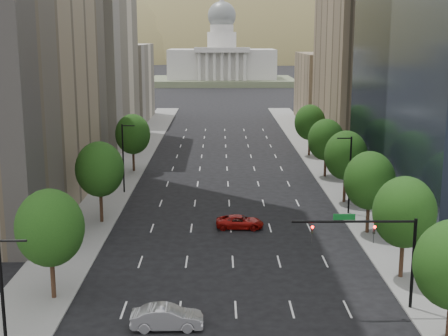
{
  "coord_description": "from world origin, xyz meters",
  "views": [
    {
      "loc": [
        -1.22,
        -12.85,
        19.92
      ],
      "look_at": [
        -0.77,
        43.0,
        8.0
      ],
      "focal_mm": 49.74,
      "sensor_mm": 36.0,
      "label": 1
    }
  ],
  "objects_px": {
    "traffic_signal": "(381,243)",
    "capitol": "(222,64)",
    "car_silver": "(167,317)",
    "car_red_far": "(240,222)"
  },
  "relations": [
    {
      "from": "capitol",
      "to": "car_silver",
      "type": "bearing_deg",
      "value": -91.25
    },
    {
      "from": "car_red_far",
      "to": "car_silver",
      "type": "bearing_deg",
      "value": 168.29
    },
    {
      "from": "traffic_signal",
      "to": "car_silver",
      "type": "relative_size",
      "value": 1.82
    },
    {
      "from": "capitol",
      "to": "car_silver",
      "type": "distance_m",
      "value": 222.89
    },
    {
      "from": "car_silver",
      "to": "car_red_far",
      "type": "relative_size",
      "value": 1.0
    },
    {
      "from": "traffic_signal",
      "to": "car_red_far",
      "type": "bearing_deg",
      "value": 115.64
    },
    {
      "from": "car_silver",
      "to": "car_red_far",
      "type": "bearing_deg",
      "value": -15.71
    },
    {
      "from": "capitol",
      "to": "car_silver",
      "type": "relative_size",
      "value": 11.98
    },
    {
      "from": "capitol",
      "to": "car_red_far",
      "type": "bearing_deg",
      "value": -89.72
    },
    {
      "from": "traffic_signal",
      "to": "capitol",
      "type": "distance_m",
      "value": 219.99
    }
  ]
}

